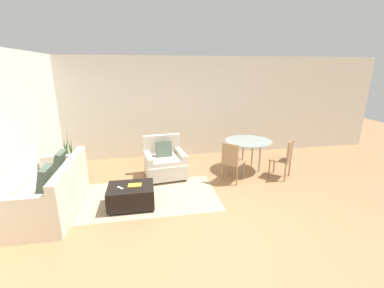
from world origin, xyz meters
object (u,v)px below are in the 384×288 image
book_stack (135,185)px  tv_remote_secondary (129,183)px  tv_remote_primary (120,188)px  dining_chair_near_left (232,160)px  potted_plant (71,168)px  dining_chair_near_right (285,156)px  ottoman (131,195)px  dining_table (248,144)px  couch (53,193)px  armchair (165,162)px

book_stack → tv_remote_secondary: 0.17m
tv_remote_primary → tv_remote_secondary: size_ratio=0.91×
book_stack → dining_chair_near_left: (2.05, 0.68, 0.11)m
tv_remote_secondary → potted_plant: bearing=134.1°
tv_remote_primary → dining_chair_near_right: (3.55, 0.73, 0.11)m
book_stack → tv_remote_primary: book_stack is taller
book_stack → tv_remote_secondary: bearing=127.5°
ottoman → dining_chair_near_left: (2.13, 0.69, 0.30)m
potted_plant → dining_chair_near_right: (4.79, -0.89, 0.28)m
potted_plant → dining_chair_near_left: (3.55, -0.89, 0.28)m
tv_remote_secondary → dining_chair_near_left: dining_chair_near_left is taller
dining_table → dining_chair_near_right: bearing=-45.0°
couch → dining_table: 4.28m
ottoman → tv_remote_primary: size_ratio=6.21×
book_stack → armchair: bearing=63.1°
ottoman → armchair: bearing=60.5°
tv_remote_secondary → dining_chair_near_right: bearing=9.1°
ottoman → tv_remote_primary: tv_remote_primary is taller
dining_table → book_stack: bearing=-154.0°
couch → armchair: size_ratio=1.99×
couch → dining_table: size_ratio=1.72×
tv_remote_primary → dining_table: bearing=24.8°
couch → tv_remote_secondary: 1.32m
tv_remote_secondary → dining_chair_near_left: (2.16, 0.54, 0.11)m
tv_remote_primary → dining_chair_near_right: size_ratio=0.15×
couch → dining_chair_near_left: (3.47, 0.55, 0.20)m
tv_remote_secondary → dining_chair_near_right: (3.41, 0.54, 0.11)m
couch → tv_remote_secondary: (1.32, 0.00, 0.09)m
potted_plant → armchair: bearing=-8.5°
armchair → tv_remote_primary: armchair is taller
armchair → dining_table: (2.04, 0.06, 0.32)m
dining_table → dining_chair_near_left: (-0.62, -0.62, -0.15)m
couch → armchair: 2.34m
potted_plant → dining_chair_near_right: size_ratio=1.22×
tv_remote_primary → dining_table: (2.93, 1.35, 0.26)m
armchair → ottoman: 1.45m
dining_table → ottoman: bearing=-154.5°
ottoman → book_stack: 0.20m
tv_remote_secondary → dining_chair_near_right: 3.45m
dining_chair_near_right → book_stack: bearing=-168.3°
armchair → tv_remote_primary: bearing=-124.3°
couch → potted_plant: bearing=92.9°
couch → potted_plant: potted_plant is taller
couch → dining_chair_near_left: 3.52m
couch → book_stack: bearing=-5.4°
couch → tv_remote_primary: (1.17, -0.18, 0.09)m
book_stack → dining_table: dining_table is taller
armchair → tv_remote_primary: 1.57m
tv_remote_primary → dining_chair_near_right: 3.63m
ottoman → book_stack: bearing=3.6°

